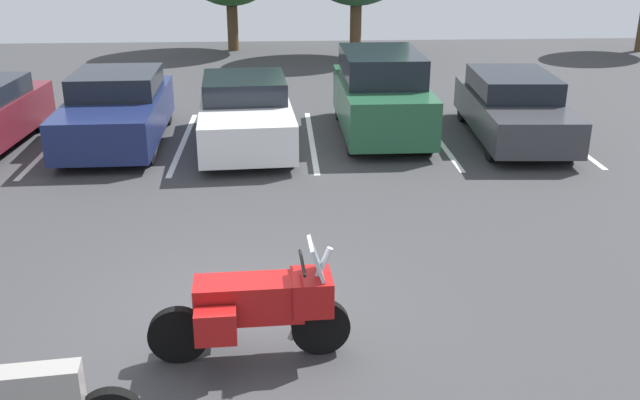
{
  "coord_description": "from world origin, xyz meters",
  "views": [
    {
      "loc": [
        0.63,
        -7.79,
        4.58
      ],
      "look_at": [
        1.18,
        1.89,
        0.79
      ],
      "focal_mm": 40.08,
      "sensor_mm": 36.0,
      "label": 1
    }
  ],
  "objects_px": {
    "car_white": "(245,114)",
    "car_green": "(381,95)",
    "car_charcoal": "(513,107)",
    "car_navy": "(117,110)",
    "motorcycle_touring": "(257,305)"
  },
  "relations": [
    {
      "from": "motorcycle_touring",
      "to": "car_green",
      "type": "height_order",
      "value": "car_green"
    },
    {
      "from": "motorcycle_touring",
      "to": "car_white",
      "type": "height_order",
      "value": "car_white"
    },
    {
      "from": "motorcycle_touring",
      "to": "car_white",
      "type": "xyz_separation_m",
      "value": [
        -0.46,
        8.24,
        0.05
      ]
    },
    {
      "from": "car_navy",
      "to": "car_green",
      "type": "bearing_deg",
      "value": 3.07
    },
    {
      "from": "car_navy",
      "to": "car_charcoal",
      "type": "distance_m",
      "value": 8.77
    },
    {
      "from": "motorcycle_touring",
      "to": "car_navy",
      "type": "distance_m",
      "value": 9.19
    },
    {
      "from": "motorcycle_touring",
      "to": "car_navy",
      "type": "bearing_deg",
      "value": 110.9
    },
    {
      "from": "car_white",
      "to": "car_green",
      "type": "bearing_deg",
      "value": 12.18
    },
    {
      "from": "car_white",
      "to": "car_green",
      "type": "relative_size",
      "value": 1.05
    },
    {
      "from": "motorcycle_touring",
      "to": "car_white",
      "type": "distance_m",
      "value": 8.26
    },
    {
      "from": "motorcycle_touring",
      "to": "car_navy",
      "type": "relative_size",
      "value": 0.49
    },
    {
      "from": "car_navy",
      "to": "car_green",
      "type": "distance_m",
      "value": 5.88
    },
    {
      "from": "car_green",
      "to": "car_charcoal",
      "type": "height_order",
      "value": "car_green"
    },
    {
      "from": "car_green",
      "to": "car_charcoal",
      "type": "bearing_deg",
      "value": -9.48
    },
    {
      "from": "car_green",
      "to": "car_charcoal",
      "type": "relative_size",
      "value": 0.9
    }
  ]
}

